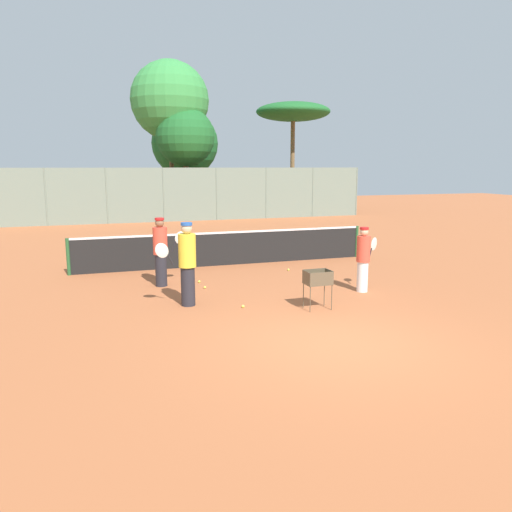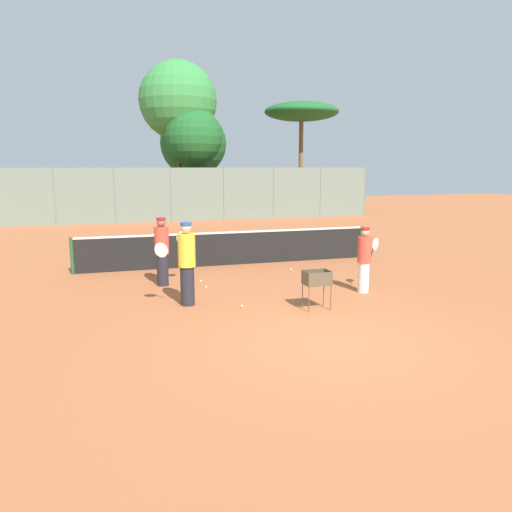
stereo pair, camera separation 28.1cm
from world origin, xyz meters
name	(u,v)px [view 2 (the right image)]	position (x,y,z in m)	size (l,w,h in m)	color
ground_plane	(333,344)	(0.00, 0.00, 0.00)	(80.00, 80.00, 0.00)	#B26038
tennis_net	(229,248)	(0.00, 7.47, 0.56)	(9.42, 0.10, 1.07)	#26592D
back_fence	(171,195)	(0.00, 20.75, 1.51)	(24.54, 0.08, 3.02)	gray
tree_0	(193,144)	(2.33, 26.38, 4.58)	(4.43, 4.43, 6.81)	brown
tree_1	(178,101)	(0.94, 23.50, 6.97)	(4.67, 4.67, 9.32)	brown
tree_2	(301,113)	(9.37, 24.54, 6.64)	(4.98, 4.98, 7.32)	brown
tree_3	(193,137)	(1.62, 22.46, 4.78)	(3.48, 3.48, 6.55)	brown
player_white_outfit	(187,263)	(-2.03, 3.26, 0.97)	(0.95, 0.39, 1.87)	#26262D
player_red_cap	(162,251)	(-2.32, 5.31, 0.93)	(0.92, 0.37, 1.78)	#26262D
player_yellow_shirt	(364,259)	(2.35, 3.13, 0.84)	(0.80, 0.53, 1.61)	white
ball_cart	(317,281)	(0.62, 2.08, 0.63)	(0.56, 0.41, 0.86)	brown
tennis_ball_0	(365,275)	(3.33, 4.79, 0.03)	(0.07, 0.07, 0.07)	#D1E54C
tennis_ball_1	(201,281)	(-1.32, 5.34, 0.03)	(0.07, 0.07, 0.07)	#D1E54C
tennis_ball_2	(242,306)	(-0.91, 2.67, 0.03)	(0.07, 0.07, 0.07)	#D1E54C
tennis_ball_3	(365,265)	(4.07, 6.09, 0.03)	(0.07, 0.07, 0.07)	#D1E54C
tennis_ball_4	(206,287)	(-1.32, 4.67, 0.03)	(0.07, 0.07, 0.07)	#D1E54C
tennis_ball_5	(291,270)	(1.54, 6.03, 0.03)	(0.07, 0.07, 0.07)	#D1E54C
parked_car	(251,205)	(5.32, 22.96, 0.66)	(4.20, 1.70, 1.60)	#232328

